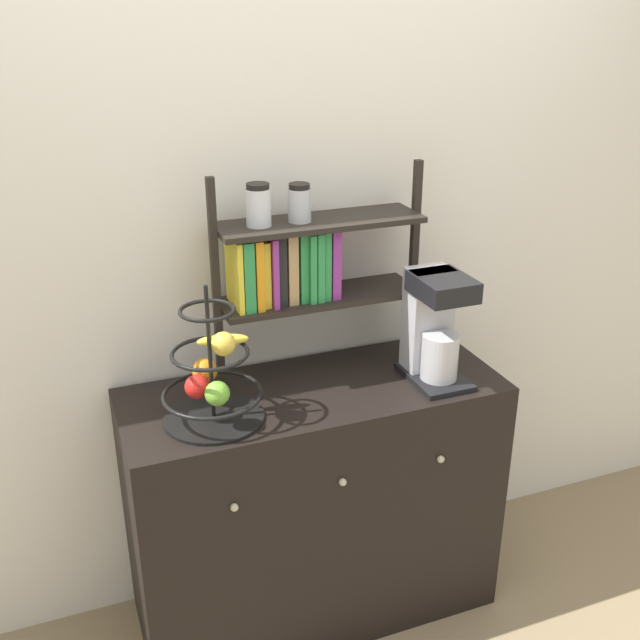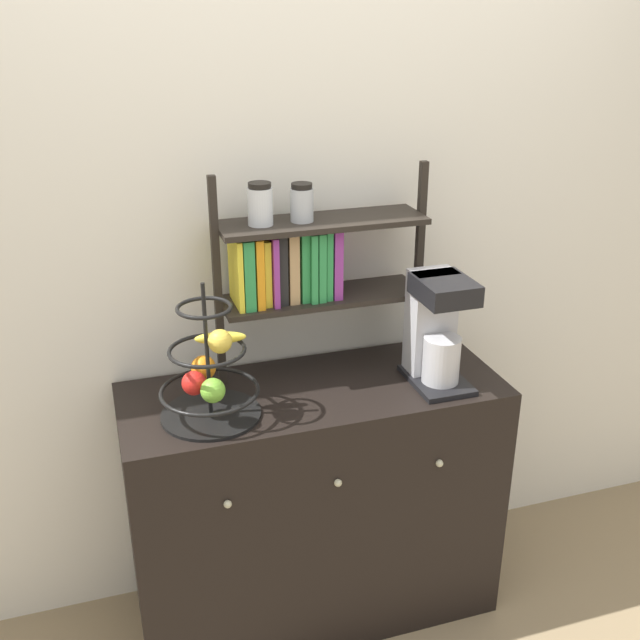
{
  "view_description": "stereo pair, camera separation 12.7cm",
  "coord_description": "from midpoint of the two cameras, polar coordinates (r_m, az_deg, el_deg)",
  "views": [
    {
      "loc": [
        -0.74,
        -1.73,
        2.03
      ],
      "look_at": [
        0.02,
        0.24,
        1.12
      ],
      "focal_mm": 42.0,
      "sensor_mm": 36.0,
      "label": 1
    },
    {
      "loc": [
        -0.62,
        -1.77,
        2.03
      ],
      "look_at": [
        0.02,
        0.24,
        1.12
      ],
      "focal_mm": 42.0,
      "sensor_mm": 36.0,
      "label": 2
    }
  ],
  "objects": [
    {
      "name": "wall_back",
      "position": [
        2.49,
        -1.01,
        6.11
      ],
      "size": [
        7.0,
        0.05,
        2.6
      ],
      "primitive_type": "cube",
      "color": "silver",
      "rests_on": "ground_plane"
    },
    {
      "name": "shelf_hutch",
      "position": [
        2.35,
        -0.2,
        4.61
      ],
      "size": [
        0.7,
        0.2,
        0.68
      ],
      "color": "black",
      "rests_on": "sideboard"
    },
    {
      "name": "sideboard",
      "position": [
        2.64,
        0.96,
        -13.78
      ],
      "size": [
        1.23,
        0.49,
        0.89
      ],
      "color": "black",
      "rests_on": "ground_plane"
    },
    {
      "name": "coffee_maker",
      "position": [
        2.41,
        10.34,
        -0.59
      ],
      "size": [
        0.17,
        0.25,
        0.36
      ],
      "color": "black",
      "rests_on": "sideboard"
    },
    {
      "name": "fruit_stand",
      "position": [
        2.2,
        -6.84,
        -4.25
      ],
      "size": [
        0.3,
        0.3,
        0.42
      ],
      "color": "black",
      "rests_on": "sideboard"
    }
  ]
}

